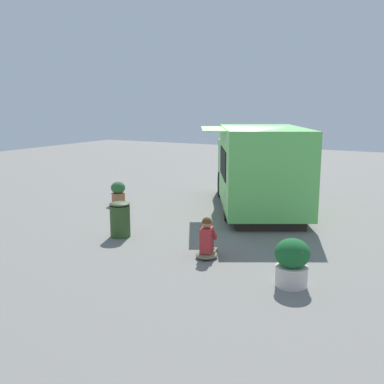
# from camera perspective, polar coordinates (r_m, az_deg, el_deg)

# --- Properties ---
(ground_plane) EXTENTS (40.00, 40.00, 0.00)m
(ground_plane) POSITION_cam_1_polar(r_m,az_deg,el_deg) (12.85, 4.24, -2.99)
(ground_plane) COLOR slate
(food_truck) EXTENTS (5.84, 4.46, 2.44)m
(food_truck) POSITION_cam_1_polar(r_m,az_deg,el_deg) (13.58, 8.29, 2.69)
(food_truck) COLOR #63CB5A
(food_truck) RESTS_ON ground_plane
(person_customer) EXTENTS (0.79, 0.55, 0.85)m
(person_customer) POSITION_cam_1_polar(r_m,az_deg,el_deg) (9.37, 1.88, -6.25)
(person_customer) COLOR #776952
(person_customer) RESTS_ON ground_plane
(planter_flowering_near) EXTENTS (0.60, 0.60, 0.84)m
(planter_flowering_near) POSITION_cam_1_polar(r_m,az_deg,el_deg) (8.11, 12.31, -8.46)
(planter_flowering_near) COLOR beige
(planter_flowering_near) RESTS_ON ground_plane
(planter_flowering_far) EXTENTS (0.44, 0.44, 0.71)m
(planter_flowering_far) POSITION_cam_1_polar(r_m,az_deg,el_deg) (14.39, -9.16, -0.07)
(planter_flowering_far) COLOR #AB6C49
(planter_flowering_far) RESTS_ON ground_plane
(trash_bin) EXTENTS (0.48, 0.48, 0.84)m
(trash_bin) POSITION_cam_1_polar(r_m,az_deg,el_deg) (10.91, -8.92, -3.33)
(trash_bin) COLOR #2F4E24
(trash_bin) RESTS_ON ground_plane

